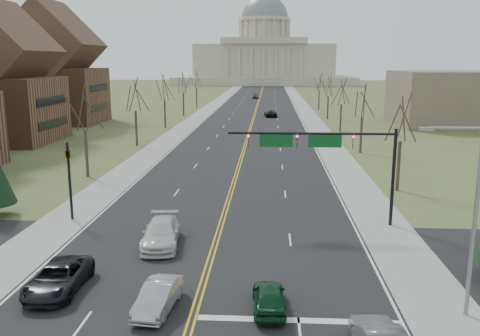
# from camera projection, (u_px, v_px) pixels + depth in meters

# --- Properties ---
(ground) EXTENTS (600.00, 600.00, 0.00)m
(ground) POSITION_uv_depth(u_px,v_px,m) (196.00, 307.00, 25.03)
(ground) COLOR #4D592C
(ground) RESTS_ON ground
(road) EXTENTS (20.00, 380.00, 0.01)m
(road) POSITION_uv_depth(u_px,v_px,m) (257.00, 107.00, 132.45)
(road) COLOR black
(road) RESTS_ON ground
(cross_road) EXTENTS (120.00, 14.00, 0.01)m
(cross_road) POSITION_uv_depth(u_px,v_px,m) (210.00, 260.00, 30.89)
(cross_road) COLOR black
(cross_road) RESTS_ON ground
(sidewalk_left) EXTENTS (4.00, 380.00, 0.03)m
(sidewalk_left) POSITION_uv_depth(u_px,v_px,m) (211.00, 107.00, 133.15)
(sidewalk_left) COLOR gray
(sidewalk_left) RESTS_ON ground
(sidewalk_right) EXTENTS (4.00, 380.00, 0.03)m
(sidewalk_right) POSITION_uv_depth(u_px,v_px,m) (303.00, 107.00, 131.74)
(sidewalk_right) COLOR gray
(sidewalk_right) RESTS_ON ground
(center_line) EXTENTS (0.42, 380.00, 0.01)m
(center_line) POSITION_uv_depth(u_px,v_px,m) (257.00, 107.00, 132.44)
(center_line) COLOR gold
(center_line) RESTS_ON road
(edge_line_left) EXTENTS (0.15, 380.00, 0.01)m
(edge_line_left) POSITION_uv_depth(u_px,v_px,m) (219.00, 107.00, 133.02)
(edge_line_left) COLOR silver
(edge_line_left) RESTS_ON road
(edge_line_right) EXTENTS (0.15, 380.00, 0.01)m
(edge_line_right) POSITION_uv_depth(u_px,v_px,m) (294.00, 107.00, 131.87)
(edge_line_right) COLOR silver
(edge_line_right) RESTS_ON road
(stop_bar) EXTENTS (9.50, 0.50, 0.01)m
(stop_bar) POSITION_uv_depth(u_px,v_px,m) (299.00, 320.00, 23.76)
(stop_bar) COLOR silver
(stop_bar) RESTS_ON road
(capitol) EXTENTS (90.00, 60.00, 50.00)m
(capitol) POSITION_uv_depth(u_px,v_px,m) (264.00, 56.00, 266.13)
(capitol) COLOR beige
(capitol) RESTS_ON ground
(signal_mast) EXTENTS (12.12, 0.44, 7.20)m
(signal_mast) POSITION_uv_depth(u_px,v_px,m) (324.00, 148.00, 36.58)
(signal_mast) COLOR black
(signal_mast) RESTS_ON ground
(signal_left) EXTENTS (0.32, 0.36, 6.00)m
(signal_left) POSITION_uv_depth(u_px,v_px,m) (69.00, 172.00, 38.12)
(signal_left) COLOR black
(signal_left) RESTS_ON ground
(street_light) EXTENTS (2.90, 0.25, 9.07)m
(street_light) POSITION_uv_depth(u_px,v_px,m) (470.00, 210.00, 23.20)
(street_light) COLOR gray
(street_light) RESTS_ON ground
(tree_r_0) EXTENTS (3.74, 3.74, 8.50)m
(tree_r_0) POSITION_uv_depth(u_px,v_px,m) (401.00, 121.00, 46.20)
(tree_r_0) COLOR #392F22
(tree_r_0) RESTS_ON ground
(tree_l_0) EXTENTS (3.96, 3.96, 9.00)m
(tree_l_0) POSITION_uv_depth(u_px,v_px,m) (84.00, 110.00, 51.84)
(tree_l_0) COLOR #392F22
(tree_l_0) RESTS_ON ground
(tree_r_1) EXTENTS (3.74, 3.74, 8.50)m
(tree_r_1) POSITION_uv_depth(u_px,v_px,m) (363.00, 103.00, 65.73)
(tree_r_1) COLOR #392F22
(tree_r_1) RESTS_ON ground
(tree_l_1) EXTENTS (3.96, 3.96, 9.00)m
(tree_l_1) POSITION_uv_depth(u_px,v_px,m) (135.00, 97.00, 71.37)
(tree_l_1) COLOR #392F22
(tree_l_1) RESTS_ON ground
(tree_r_2) EXTENTS (3.74, 3.74, 8.50)m
(tree_r_2) POSITION_uv_depth(u_px,v_px,m) (342.00, 93.00, 85.26)
(tree_r_2) COLOR #392F22
(tree_r_2) RESTS_ON ground
(tree_l_2) EXTENTS (3.96, 3.96, 9.00)m
(tree_l_2) POSITION_uv_depth(u_px,v_px,m) (164.00, 89.00, 90.90)
(tree_l_2) COLOR #392F22
(tree_l_2) RESTS_ON ground
(tree_r_3) EXTENTS (3.74, 3.74, 8.50)m
(tree_r_3) POSITION_uv_depth(u_px,v_px,m) (329.00, 87.00, 104.79)
(tree_r_3) COLOR #392F22
(tree_r_3) RESTS_ON ground
(tree_l_3) EXTENTS (3.96, 3.96, 9.00)m
(tree_l_3) POSITION_uv_depth(u_px,v_px,m) (183.00, 84.00, 110.43)
(tree_l_3) COLOR #392F22
(tree_l_3) RESTS_ON ground
(tree_r_4) EXTENTS (3.74, 3.74, 8.50)m
(tree_r_4) POSITION_uv_depth(u_px,v_px,m) (319.00, 83.00, 124.32)
(tree_r_4) COLOR #392F22
(tree_r_4) RESTS_ON ground
(tree_l_4) EXTENTS (3.96, 3.96, 9.00)m
(tree_l_4) POSITION_uv_depth(u_px,v_px,m) (196.00, 80.00, 129.96)
(tree_l_4) COLOR #392F22
(tree_l_4) RESTS_ON ground
(bldg_left_mid) EXTENTS (15.10, 14.28, 20.75)m
(bldg_left_mid) POSITION_uv_depth(u_px,v_px,m) (0.00, 84.00, 74.19)
(bldg_left_mid) COLOR brown
(bldg_left_mid) RESTS_ON ground
(bldg_left_far) EXTENTS (17.10, 14.28, 23.25)m
(bldg_left_far) POSITION_uv_depth(u_px,v_px,m) (55.00, 73.00, 97.53)
(bldg_left_far) COLOR brown
(bldg_left_far) RESTS_ON ground
(bldg_right_mass) EXTENTS (25.00, 20.00, 10.00)m
(bldg_right_mass) POSITION_uv_depth(u_px,v_px,m) (463.00, 98.00, 95.87)
(bldg_right_mass) COLOR brown
(bldg_right_mass) RESTS_ON ground
(car_nb_inner_lead) EXTENTS (1.76, 3.97, 1.33)m
(car_nb_inner_lead) POSITION_uv_depth(u_px,v_px,m) (269.00, 297.00, 24.63)
(car_nb_inner_lead) COLOR #0C371D
(car_nb_inner_lead) RESTS_ON road
(car_sb_inner_lead) EXTENTS (1.88, 4.26, 1.36)m
(car_sb_inner_lead) POSITION_uv_depth(u_px,v_px,m) (158.00, 297.00, 24.64)
(car_sb_inner_lead) COLOR #9D9FA5
(car_sb_inner_lead) RESTS_ON road
(car_sb_outer_lead) EXTENTS (2.47, 5.26, 1.46)m
(car_sb_outer_lead) POSITION_uv_depth(u_px,v_px,m) (58.00, 278.00, 26.69)
(car_sb_outer_lead) COLOR black
(car_sb_outer_lead) RESTS_ON road
(car_sb_inner_second) EXTENTS (2.86, 5.82, 1.63)m
(car_sb_inner_second) POSITION_uv_depth(u_px,v_px,m) (161.00, 233.00, 33.28)
(car_sb_inner_second) COLOR silver
(car_sb_inner_second) RESTS_ON road
(car_far_nb) EXTENTS (2.95, 5.41, 1.44)m
(car_far_nb) POSITION_uv_depth(u_px,v_px,m) (271.00, 113.00, 109.80)
(car_far_nb) COLOR black
(car_far_nb) RESTS_ON road
(car_far_sb) EXTENTS (1.98, 4.74, 1.60)m
(car_far_sb) POSITION_uv_depth(u_px,v_px,m) (255.00, 96.00, 163.01)
(car_far_sb) COLOR #45474C
(car_far_sb) RESTS_ON road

